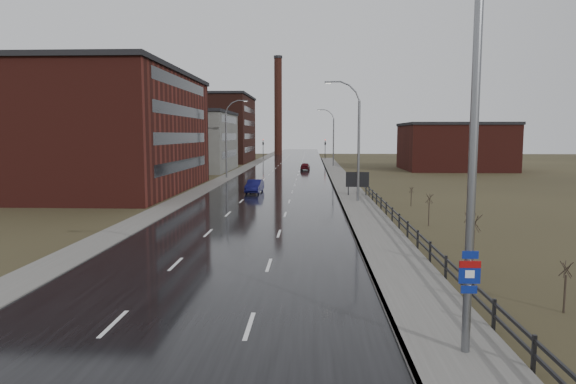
# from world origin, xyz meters

# --- Properties ---
(ground) EXTENTS (320.00, 320.00, 0.00)m
(ground) POSITION_xyz_m (0.00, 0.00, 0.00)
(ground) COLOR #2D2819
(ground) RESTS_ON ground
(road) EXTENTS (14.00, 300.00, 0.06)m
(road) POSITION_xyz_m (0.00, 60.00, 0.03)
(road) COLOR black
(road) RESTS_ON ground
(sidewalk_right) EXTENTS (3.20, 180.00, 0.18)m
(sidewalk_right) POSITION_xyz_m (8.60, 35.00, 0.09)
(sidewalk_right) COLOR #595651
(sidewalk_right) RESTS_ON ground
(curb_right) EXTENTS (0.16, 180.00, 0.18)m
(curb_right) POSITION_xyz_m (7.08, 35.00, 0.09)
(curb_right) COLOR slate
(curb_right) RESTS_ON ground
(sidewalk_left) EXTENTS (2.40, 260.00, 0.12)m
(sidewalk_left) POSITION_xyz_m (-8.20, 60.00, 0.06)
(sidewalk_left) COLOR #595651
(sidewalk_left) RESTS_ON ground
(warehouse_near) EXTENTS (22.44, 28.56, 13.50)m
(warehouse_near) POSITION_xyz_m (-20.99, 45.00, 6.76)
(warehouse_near) COLOR #471914
(warehouse_near) RESTS_ON ground
(warehouse_mid) EXTENTS (16.32, 20.40, 10.50)m
(warehouse_mid) POSITION_xyz_m (-17.99, 78.00, 5.26)
(warehouse_mid) COLOR slate
(warehouse_mid) RESTS_ON ground
(warehouse_far) EXTENTS (26.52, 24.48, 15.50)m
(warehouse_far) POSITION_xyz_m (-22.99, 108.00, 7.76)
(warehouse_far) COLOR #331611
(warehouse_far) RESTS_ON ground
(building_right) EXTENTS (18.36, 16.32, 8.50)m
(building_right) POSITION_xyz_m (30.30, 82.00, 4.26)
(building_right) COLOR #471914
(building_right) RESTS_ON ground
(smokestack) EXTENTS (2.70, 2.70, 30.70)m
(smokestack) POSITION_xyz_m (-6.00, 150.00, 15.50)
(smokestack) COLOR #331611
(smokestack) RESTS_ON ground
(streetlight_main) EXTENTS (3.91, 0.29, 12.11)m
(streetlight_main) POSITION_xyz_m (8.47, 2.00, 6.06)
(streetlight_main) COLOR slate
(streetlight_main) RESTS_ON ground
(streetlight_right_mid) EXTENTS (3.36, 0.28, 11.35)m
(streetlight_right_mid) POSITION_xyz_m (8.50, 36.00, 5.84)
(streetlight_right_mid) COLOR slate
(streetlight_right_mid) RESTS_ON ground
(streetlight_left) EXTENTS (3.36, 0.28, 11.35)m
(streetlight_left) POSITION_xyz_m (-7.70, 62.00, 5.84)
(streetlight_left) COLOR slate
(streetlight_left) RESTS_ON ground
(streetlight_right_far) EXTENTS (3.36, 0.28, 11.35)m
(streetlight_right_far) POSITION_xyz_m (8.50, 90.00, 5.84)
(streetlight_right_far) COLOR slate
(streetlight_right_far) RESTS_ON ground
(guardrail) EXTENTS (0.10, 53.05, 1.10)m
(guardrail) POSITION_xyz_m (10.30, 18.31, 0.71)
(guardrail) COLOR black
(guardrail) RESTS_ON ground
(shrub_b) EXTENTS (0.45, 0.48, 1.89)m
(shrub_b) POSITION_xyz_m (13.47, 5.93, 1.00)
(shrub_b) COLOR #382D23
(shrub_b) RESTS_ON ground
(shrub_c) EXTENTS (0.65, 0.69, 2.78)m
(shrub_c) POSITION_xyz_m (11.84, 11.16, 1.48)
(shrub_c) COLOR #382D23
(shrub_c) RESTS_ON ground
(shrub_d) EXTENTS (0.48, 0.51, 2.03)m
(shrub_d) POSITION_xyz_m (13.22, 16.55, 1.08)
(shrub_d) COLOR #382D23
(shrub_d) RESTS_ON ground
(shrub_e) EXTENTS (0.54, 0.57, 2.27)m
(shrub_e) POSITION_xyz_m (12.64, 23.64, 1.21)
(shrub_e) COLOR #382D23
(shrub_e) RESTS_ON ground
(shrub_f) EXTENTS (0.42, 0.44, 1.74)m
(shrub_f) POSITION_xyz_m (13.34, 33.65, 0.92)
(shrub_f) COLOR #382D23
(shrub_f) RESTS_ON ground
(billboard) EXTENTS (2.36, 0.17, 2.59)m
(billboard) POSITION_xyz_m (9.10, 40.16, 1.74)
(billboard) COLOR black
(billboard) RESTS_ON ground
(traffic_light_left) EXTENTS (0.58, 2.73, 5.30)m
(traffic_light_left) POSITION_xyz_m (-8.00, 120.00, 4.60)
(traffic_light_left) COLOR black
(traffic_light_left) RESTS_ON ground
(traffic_light_right) EXTENTS (0.58, 2.73, 5.30)m
(traffic_light_right) POSITION_xyz_m (8.00, 120.00, 4.60)
(traffic_light_right) COLOR black
(traffic_light_right) RESTS_ON ground
(car_near) EXTENTS (1.76, 4.39, 1.42)m
(car_near) POSITION_xyz_m (-1.83, 43.29, 0.71)
(car_near) COLOR #0C0C3E
(car_near) RESTS_ON ground
(car_far) EXTENTS (1.79, 4.00, 1.33)m
(car_far) POSITION_xyz_m (3.32, 79.60, 0.67)
(car_far) COLOR #450B11
(car_far) RESTS_ON ground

